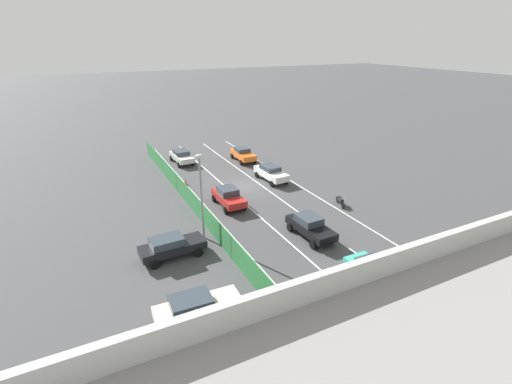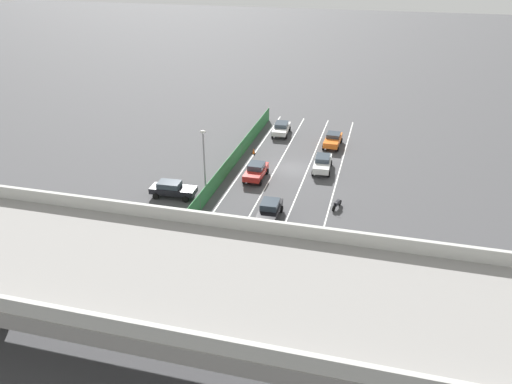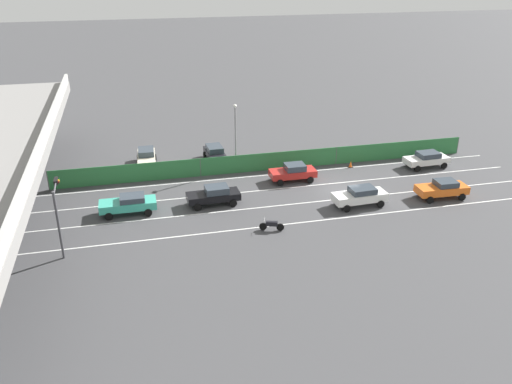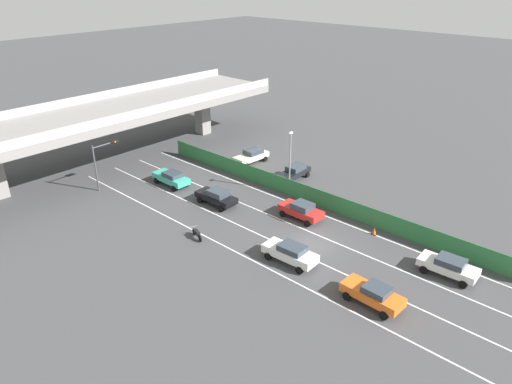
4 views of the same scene
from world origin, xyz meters
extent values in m
plane|color=#424244|center=(0.00, 0.00, 0.00)|extent=(300.00, 300.00, 0.00)
cube|color=silver|center=(-5.24, 5.00, 0.00)|extent=(0.14, 45.99, 0.01)
cube|color=silver|center=(-1.75, 5.00, 0.00)|extent=(0.14, 45.99, 0.01)
cube|color=silver|center=(1.75, 5.00, 0.00)|extent=(0.14, 45.99, 0.01)
cube|color=silver|center=(5.24, 5.00, 0.00)|extent=(0.14, 45.99, 0.01)
cube|color=#B2B2AD|center=(0.00, 24.75, 6.95)|extent=(44.89, 0.30, 0.90)
cube|color=#2D753D|center=(6.51, 5.00, 0.91)|extent=(0.06, 41.99, 1.83)
cylinder|color=#4C514C|center=(6.51, -16.00, 0.91)|extent=(0.10, 0.10, 1.83)
cylinder|color=#4C514C|center=(6.51, -2.00, 0.91)|extent=(0.10, 0.10, 1.83)
cylinder|color=#4C514C|center=(6.51, 12.00, 0.91)|extent=(0.10, 0.10, 1.83)
cube|color=silver|center=(3.53, -10.55, 0.78)|extent=(2.02, 4.55, 0.60)
cube|color=#333D47|center=(3.53, -10.70, 1.33)|extent=(1.69, 2.18, 0.51)
cylinder|color=black|center=(2.55, -9.07, 0.32)|extent=(0.25, 0.65, 0.64)
cylinder|color=black|center=(4.35, -8.99, 0.32)|extent=(0.25, 0.65, 0.64)
cylinder|color=black|center=(2.70, -12.11, 0.32)|extent=(0.25, 0.65, 0.64)
cylinder|color=black|center=(4.50, -12.02, 0.32)|extent=(0.25, 0.65, 0.64)
cube|color=red|center=(3.25, 3.68, 0.80)|extent=(1.81, 4.36, 0.64)
cube|color=#333D47|center=(3.25, 3.46, 1.39)|extent=(1.59, 1.85, 0.56)
cylinder|color=black|center=(2.35, 5.16, 0.32)|extent=(0.22, 0.64, 0.64)
cylinder|color=black|center=(4.15, 5.16, 0.32)|extent=(0.22, 0.64, 0.64)
cylinder|color=black|center=(2.34, 2.19, 0.32)|extent=(0.22, 0.64, 0.64)
cylinder|color=black|center=(4.15, 2.19, 0.32)|extent=(0.22, 0.64, 0.64)
cube|color=black|center=(-0.16, 11.86, 0.78)|extent=(1.91, 4.59, 0.60)
cube|color=#333D47|center=(-0.15, 11.55, 1.36)|extent=(1.61, 2.00, 0.57)
cylinder|color=black|center=(-1.09, 13.37, 0.32)|extent=(0.24, 0.65, 0.64)
cylinder|color=black|center=(0.67, 13.43, 0.32)|extent=(0.24, 0.65, 0.64)
cylinder|color=black|center=(-0.99, 10.29, 0.32)|extent=(0.24, 0.65, 0.64)
cylinder|color=black|center=(0.77, 10.35, 0.32)|extent=(0.24, 0.65, 0.64)
cube|color=orange|center=(-3.56, -7.96, 0.81)|extent=(1.92, 4.54, 0.66)
cube|color=#333D47|center=(-3.57, -8.28, 1.38)|extent=(1.62, 1.85, 0.47)
cylinder|color=black|center=(-4.39, -6.40, 0.32)|extent=(0.24, 0.65, 0.64)
cylinder|color=black|center=(-2.63, -6.46, 0.32)|extent=(0.24, 0.65, 0.64)
cylinder|color=black|center=(-4.50, -9.45, 0.32)|extent=(0.24, 0.65, 0.64)
cylinder|color=black|center=(-2.73, -9.51, 0.32)|extent=(0.24, 0.65, 0.64)
cube|color=teal|center=(-0.24, 19.03, 0.81)|extent=(1.82, 4.65, 0.66)
cube|color=#333D47|center=(-0.24, 18.63, 1.36)|extent=(1.59, 2.02, 0.46)
cylinder|color=black|center=(-1.12, 20.61, 0.32)|extent=(0.22, 0.64, 0.64)
cylinder|color=black|center=(0.67, 20.60, 0.32)|extent=(0.22, 0.64, 0.64)
cylinder|color=black|center=(-1.15, 17.46, 0.32)|extent=(0.22, 0.64, 0.64)
cylinder|color=black|center=(0.64, 17.45, 0.32)|extent=(0.22, 0.64, 0.64)
cube|color=white|center=(-3.34, -0.27, 0.82)|extent=(1.96, 4.72, 0.69)
cube|color=#333D47|center=(-3.33, -0.48, 1.41)|extent=(1.63, 2.20, 0.48)
cylinder|color=black|center=(-4.29, 1.27, 0.32)|extent=(0.25, 0.65, 0.64)
cylinder|color=black|center=(-2.55, 1.35, 0.32)|extent=(0.25, 0.65, 0.64)
cylinder|color=black|center=(-4.14, -1.89, 0.32)|extent=(0.25, 0.65, 0.64)
cylinder|color=black|center=(-2.39, -1.80, 0.32)|extent=(0.25, 0.65, 0.64)
cylinder|color=black|center=(-5.72, 8.87, 0.30)|extent=(0.28, 0.60, 0.60)
cylinder|color=black|center=(-6.15, 7.58, 0.30)|extent=(0.28, 0.60, 0.60)
cube|color=black|center=(-5.94, 8.22, 0.58)|extent=(0.55, 0.96, 0.36)
cylinder|color=#B2B2B2|center=(-5.76, 8.76, 0.92)|extent=(0.58, 0.22, 0.03)
cube|color=black|center=(10.09, 9.92, 0.77)|extent=(4.61, 1.93, 0.57)
cube|color=#333D47|center=(10.46, 9.94, 1.33)|extent=(2.27, 1.61, 0.55)
cylinder|color=black|center=(8.59, 8.99, 0.32)|extent=(0.65, 0.25, 0.64)
cylinder|color=black|center=(8.50, 10.70, 0.32)|extent=(0.65, 0.25, 0.64)
cylinder|color=black|center=(11.67, 9.14, 0.32)|extent=(0.65, 0.25, 0.64)
cylinder|color=black|center=(11.58, 10.85, 0.32)|extent=(0.65, 0.25, 0.64)
cube|color=beige|center=(10.53, 16.93, 0.80)|extent=(4.76, 1.95, 0.64)
cube|color=#333D47|center=(10.92, 16.92, 1.40)|extent=(2.25, 1.64, 0.56)
cylinder|color=black|center=(8.89, 16.12, 0.32)|extent=(0.65, 0.25, 0.64)
cylinder|color=black|center=(8.97, 17.88, 0.32)|extent=(0.65, 0.25, 0.64)
cylinder|color=black|center=(12.09, 15.99, 0.32)|extent=(0.65, 0.25, 0.64)
cylinder|color=black|center=(12.16, 17.75, 0.32)|extent=(0.65, 0.25, 0.64)
cube|color=black|center=(-3.79, 23.79, 4.85)|extent=(0.97, 0.31, 0.32)
sphere|color=#390706|center=(-4.08, 23.62, 4.85)|extent=(0.20, 0.20, 0.20)
sphere|color=#EFA319|center=(-3.78, 23.63, 4.85)|extent=(0.20, 0.20, 0.20)
sphere|color=black|center=(-3.48, 23.64, 4.85)|extent=(0.20, 0.20, 0.20)
cylinder|color=gray|center=(7.28, 8.33, 3.20)|extent=(0.16, 0.16, 6.39)
ellipsoid|color=silver|center=(7.28, 8.33, 6.57)|extent=(0.60, 0.36, 0.28)
cone|color=orange|center=(5.32, -3.13, 0.34)|extent=(0.36, 0.36, 0.67)
cube|color=black|center=(5.32, -3.13, 0.01)|extent=(0.47, 0.47, 0.03)
camera|label=1|loc=(14.94, 32.67, 14.32)|focal=26.13mm
camera|label=2|loc=(-9.18, 51.00, 22.83)|focal=35.22mm
camera|label=3|loc=(-41.63, 18.16, 19.74)|focal=37.53mm
camera|label=4|loc=(-29.49, -20.37, 21.97)|focal=33.41mm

